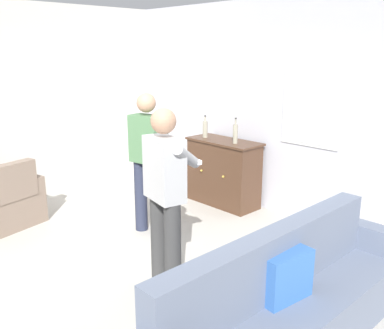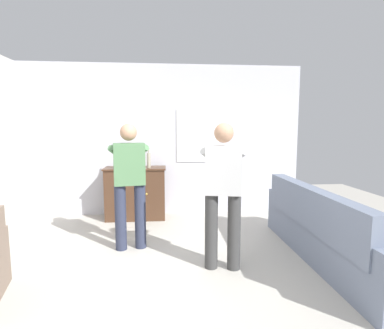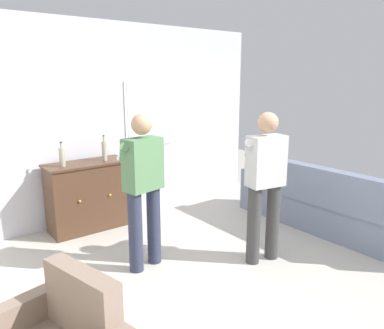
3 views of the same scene
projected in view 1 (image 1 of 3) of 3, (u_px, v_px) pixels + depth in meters
The scene contains 9 objects.
ground at pixel (106, 271), 4.29m from camera, with size 10.40×10.40×0.00m, color #B2ADA3.
wall_back_with_window at pixel (272, 108), 5.69m from camera, with size 5.20×0.15×2.80m.
couch at pixel (288, 311), 3.06m from camera, with size 0.57×2.64×0.91m.
armchair at pixel (2, 205), 5.29m from camera, with size 0.83×1.00×0.85m.
sideboard_cabinet at pixel (223, 172), 6.06m from camera, with size 1.08×0.49×0.93m.
bottle_wine_green at pixel (205, 129), 6.11m from camera, with size 0.07×0.07×0.32m.
bottle_liquor_amber at pixel (235, 133), 5.70m from camera, with size 0.07×0.07×0.35m.
person_standing_left at pixel (148, 157), 4.99m from camera, with size 0.55×0.51×1.68m.
person_standing_right at pixel (166, 193), 3.74m from camera, with size 0.55×0.51×1.68m.
Camera 1 is at (3.41, -2.04, 2.14)m, focal length 40.00 mm.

